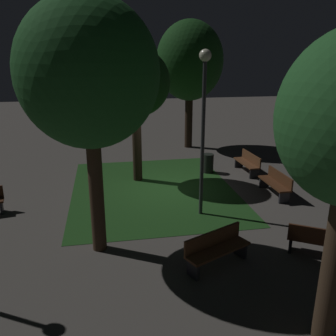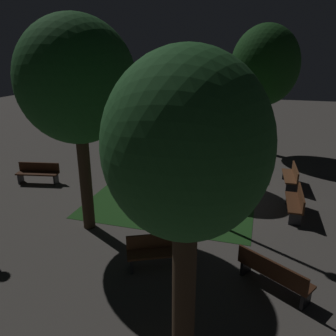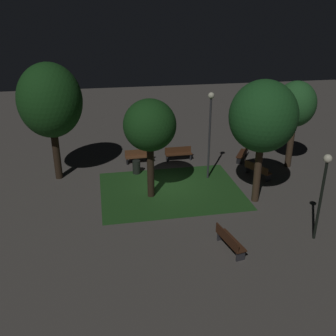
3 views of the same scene
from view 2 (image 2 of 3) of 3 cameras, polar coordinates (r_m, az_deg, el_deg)
The scene contains 13 objects.
ground_plane at distance 13.85m, azimuth 4.79°, elevation -3.53°, with size 60.00×60.00×0.00m, color #56514C.
grass_lawn at distance 14.03m, azimuth 2.28°, elevation -3.15°, with size 7.82×6.18×0.01m, color #23511E.
bench_path_side at distance 12.29m, azimuth 21.38°, elevation -5.51°, with size 1.80×0.50×0.88m.
bench_back_row at distance 14.78m, azimuth 20.64°, elevation -1.26°, with size 1.82×0.55×0.88m.
bench_by_lamp at distance 15.31m, azimuth -21.61°, elevation -0.68°, with size 0.81×1.86×0.88m.
bench_lawn_edge at distance 8.90m, azimuth -1.21°, elevation -14.00°, with size 1.21×1.83×0.88m.
bench_front_right at distance 8.47m, azimuth 17.80°, elevation -16.97°, with size 1.37×1.78×0.88m.
tree_left_canopy at distance 14.30m, azimuth 1.82°, elevation 13.73°, with size 2.72×2.72×5.37m.
tree_lawn_side at distance 4.74m, azimuth 3.26°, elevation 2.96°, with size 2.47×2.47×5.51m.
tree_near_wall at distance 18.92m, azimuth 16.46°, elevation 16.60°, with size 3.59×3.59×6.84m.
tree_back_right at distance 9.87m, azimuth -15.55°, elevation 14.19°, with size 3.36×3.36×6.42m.
lamp_post_path_center at distance 10.40m, azimuth 5.89°, elevation 8.74°, with size 0.36×0.36×5.21m.
trash_bin at distance 15.06m, azimuth 13.95°, elevation -0.40°, with size 0.48×0.48×0.85m, color black.
Camera 2 is at (-12.53, -2.43, 5.37)m, focal length 35.09 mm.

